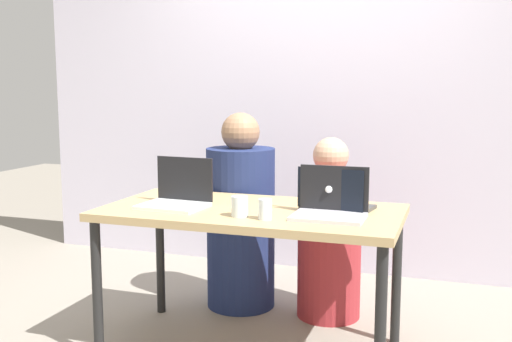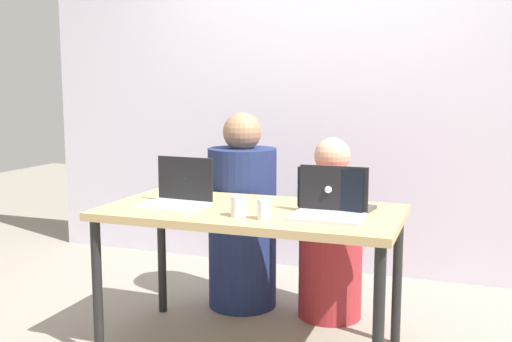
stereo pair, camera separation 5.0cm
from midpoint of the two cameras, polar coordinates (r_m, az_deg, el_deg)
back_wall at (r=4.42m, az=6.78°, el=5.57°), size 4.50×0.10×2.34m
desk at (r=3.02m, az=-0.01°, el=-4.91°), size 1.49×0.76×0.75m
person_on_left at (r=3.69m, az=-0.92°, el=-4.81°), size 0.49×0.49×1.20m
person_on_right at (r=3.55m, az=7.53°, el=-6.38°), size 0.42×0.42×1.07m
laptop_front_left at (r=3.08m, az=-7.06°, el=-2.36°), size 0.34×0.30×0.24m
laptop_front_right at (r=2.82m, az=7.54°, el=-3.38°), size 0.33×0.27×0.23m
laptop_back_right at (r=2.98m, az=8.00°, el=-2.85°), size 0.37×0.28×0.22m
water_glass_right at (r=2.75m, az=1.29°, el=-3.80°), size 0.06×0.06×0.10m
water_glass_center at (r=2.82m, az=-1.14°, el=-3.51°), size 0.08×0.08×0.10m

